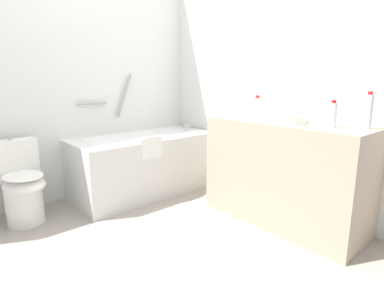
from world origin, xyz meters
TOP-DOWN VIEW (x-y plane):
  - ground_plane at (0.00, 0.00)m, footprint 4.07×4.07m
  - wall_back_tiled at (0.00, 1.33)m, footprint 3.47×0.10m
  - wall_right_mirror at (1.58, 0.00)m, footprint 0.10×2.95m
  - bathtub at (0.79, 0.94)m, footprint 1.45×0.67m
  - toilet at (-0.36, 1.00)m, footprint 0.38×0.52m
  - vanity_counter at (1.27, -0.38)m, footprint 0.52×1.27m
  - sink_basin at (1.22, -0.40)m, footprint 0.29×0.29m
  - sink_faucet at (1.39, -0.40)m, footprint 0.12×0.15m
  - water_bottle_0 at (1.24, -0.74)m, footprint 0.06×0.06m
  - water_bottle_1 at (1.33, -0.93)m, footprint 0.06×0.06m
  - water_bottle_2 at (1.25, -0.11)m, footprint 0.06×0.06m
  - drinking_glass_0 at (1.29, -0.02)m, footprint 0.07×0.07m
  - drinking_glass_1 at (1.30, 0.12)m, footprint 0.08×0.08m
  - drinking_glass_2 at (1.27, -0.19)m, footprint 0.07×0.07m
  - soap_dish at (1.32, -0.64)m, footprint 0.09×0.06m

SIDE VIEW (x-z plane):
  - ground_plane at x=0.00m, z-range 0.00..0.00m
  - bathtub at x=0.79m, z-range -0.29..0.93m
  - toilet at x=-0.36m, z-range -0.02..0.66m
  - vanity_counter at x=1.27m, z-range 0.00..0.83m
  - soap_dish at x=1.32m, z-range 0.83..0.85m
  - sink_basin at x=1.22m, z-range 0.83..0.89m
  - sink_faucet at x=1.39m, z-range 0.83..0.90m
  - drinking_glass_2 at x=1.27m, z-range 0.83..0.91m
  - drinking_glass_1 at x=1.30m, z-range 0.83..0.92m
  - drinking_glass_0 at x=1.29m, z-range 0.83..0.92m
  - water_bottle_0 at x=1.24m, z-range 0.82..1.01m
  - water_bottle_2 at x=1.25m, z-range 0.82..1.02m
  - water_bottle_1 at x=1.33m, z-range 0.82..1.07m
  - wall_back_tiled at x=0.00m, z-range 0.00..2.36m
  - wall_right_mirror at x=1.58m, z-range 0.00..2.36m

